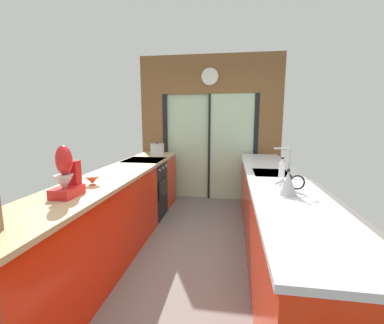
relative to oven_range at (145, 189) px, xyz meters
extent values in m
cube|color=slate|center=(0.91, -0.65, -0.47)|extent=(5.04, 7.60, 0.02)
cube|color=brown|center=(0.91, 1.15, 1.89)|extent=(2.64, 0.08, 0.70)
cube|color=#B2D1AD|center=(0.49, 1.17, 0.54)|extent=(0.80, 0.02, 2.00)
cube|color=#B2D1AD|center=(1.33, 1.13, 0.54)|extent=(0.80, 0.02, 2.00)
cube|color=black|center=(0.05, 1.15, 0.54)|extent=(0.08, 0.10, 2.00)
cube|color=black|center=(1.77, 1.15, 0.54)|extent=(0.08, 0.10, 2.00)
cube|color=black|center=(0.91, 1.15, 0.54)|extent=(0.04, 0.10, 2.00)
cube|color=brown|center=(-0.20, 1.15, 0.54)|extent=(0.42, 0.08, 2.00)
cube|color=brown|center=(2.02, 1.15, 0.54)|extent=(0.42, 0.08, 2.00)
cylinder|color=white|center=(0.91, 1.09, 1.84)|extent=(0.29, 0.03, 0.29)
torus|color=beige|center=(0.91, 1.09, 1.84)|extent=(0.31, 0.02, 0.31)
cube|color=red|center=(0.00, -1.57, -0.02)|extent=(0.58, 2.55, 0.88)
cube|color=red|center=(0.00, 0.63, -0.02)|extent=(0.58, 0.65, 0.88)
cube|color=tan|center=(0.00, -0.95, 0.44)|extent=(0.62, 3.80, 0.04)
cube|color=red|center=(1.82, -0.95, -0.02)|extent=(0.58, 3.80, 0.88)
cube|color=#BCBCC1|center=(1.82, -0.95, 0.44)|extent=(0.62, 3.80, 0.04)
cube|color=#B7BABC|center=(1.80, -0.70, 0.44)|extent=(0.40, 0.48, 0.05)
cylinder|color=#B7BABC|center=(2.00, -0.70, 0.61)|extent=(0.02, 0.02, 0.30)
cylinder|color=#B7BABC|center=(1.91, -0.70, 0.75)|extent=(0.18, 0.02, 0.02)
cube|color=black|center=(0.00, 0.00, -0.02)|extent=(0.58, 0.60, 0.88)
cube|color=black|center=(0.29, 0.00, 0.02)|extent=(0.01, 0.48, 0.28)
cube|color=black|center=(0.00, 0.00, 0.45)|extent=(0.58, 0.60, 0.03)
cylinder|color=#B7BABC|center=(0.30, -0.18, 0.34)|extent=(0.02, 0.04, 0.04)
cylinder|color=#B7BABC|center=(0.30, 0.00, 0.34)|extent=(0.02, 0.04, 0.04)
cylinder|color=#B7BABC|center=(0.30, 0.18, 0.34)|extent=(0.02, 0.04, 0.04)
cylinder|color=#BC4C38|center=(0.02, -1.54, 0.47)|extent=(0.07, 0.07, 0.01)
cone|color=#BC4C38|center=(0.02, -1.54, 0.51)|extent=(0.15, 0.15, 0.08)
cube|color=red|center=(0.02, -1.93, 0.50)|extent=(0.17, 0.26, 0.08)
cube|color=red|center=(0.02, -1.83, 0.64)|extent=(0.10, 0.08, 0.20)
ellipsoid|color=red|center=(0.02, -1.94, 0.76)|extent=(0.13, 0.12, 0.24)
cone|color=#B7BABC|center=(0.02, -1.96, 0.58)|extent=(0.15, 0.15, 0.13)
cylinder|color=#B7BABC|center=(0.02, 0.67, 0.55)|extent=(0.25, 0.25, 0.17)
cylinder|color=#B7BABC|center=(0.02, 0.67, 0.64)|extent=(0.25, 0.25, 0.01)
sphere|color=black|center=(0.02, 0.67, 0.66)|extent=(0.03, 0.03, 0.03)
cone|color=#B7BABC|center=(1.80, -1.61, 0.56)|extent=(0.16, 0.16, 0.20)
sphere|color=black|center=(1.80, -1.61, 0.67)|extent=(0.03, 0.03, 0.03)
cylinder|color=#B7BABC|center=(1.73, -1.61, 0.57)|extent=(0.08, 0.02, 0.07)
torus|color=black|center=(1.87, -1.61, 0.57)|extent=(0.12, 0.01, 0.12)
cylinder|color=silver|center=(1.80, -1.32, 0.58)|extent=(0.06, 0.06, 0.22)
cylinder|color=silver|center=(1.80, -1.32, 0.71)|extent=(0.02, 0.02, 0.04)
cylinder|color=black|center=(1.80, -1.32, 0.73)|extent=(0.03, 0.03, 0.01)
camera|label=1|loc=(1.33, -3.79, 1.09)|focal=24.25mm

